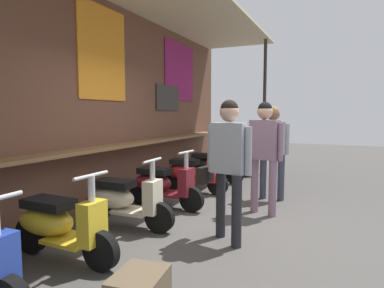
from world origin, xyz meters
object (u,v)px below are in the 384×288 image
at_px(scooter_red, 190,173).
at_px(shopper_browsing, 272,143).
at_px(shopper_with_handbag, 228,156).
at_px(scooter_black, 210,165).
at_px(scooter_yellow, 58,224).
at_px(scooter_cream, 122,199).
at_px(shopper_passing, 264,145).
at_px(scooter_maroon, 161,184).
at_px(scooter_green, 224,160).

bearing_deg(scooter_red, shopper_browsing, 3.75).
bearing_deg(shopper_with_handbag, scooter_black, -145.45).
xyz_separation_m(scooter_yellow, scooter_cream, (1.12, -0.00, 0.00)).
bearing_deg(shopper_browsing, scooter_black, -135.37).
bearing_deg(shopper_passing, scooter_maroon, -68.20).
height_order(scooter_yellow, scooter_cream, same).
bearing_deg(scooter_cream, shopper_browsing, 53.69).
relative_size(shopper_with_handbag, shopper_browsing, 1.02).
bearing_deg(scooter_yellow, scooter_red, 91.14).
distance_m(scooter_black, shopper_passing, 2.58).
bearing_deg(scooter_yellow, shopper_with_handbag, 41.17).
distance_m(shopper_browsing, shopper_passing, 0.94).
bearing_deg(shopper_passing, shopper_with_handbag, 3.24).
bearing_deg(scooter_black, scooter_green, 87.10).
relative_size(scooter_yellow, scooter_cream, 1.00).
height_order(scooter_black, scooter_green, same).
bearing_deg(scooter_maroon, scooter_black, 94.06).
height_order(scooter_red, shopper_with_handbag, shopper_with_handbag).
xyz_separation_m(scooter_cream, scooter_green, (4.31, 0.00, 0.00)).
xyz_separation_m(scooter_yellow, shopper_with_handbag, (1.24, -1.47, 0.67)).
bearing_deg(shopper_passing, scooter_green, -140.50).
height_order(scooter_yellow, shopper_passing, shopper_passing).
xyz_separation_m(scooter_yellow, scooter_black, (4.41, -0.00, 0.00)).
xyz_separation_m(scooter_cream, shopper_with_handbag, (0.12, -1.47, 0.67)).
xyz_separation_m(scooter_maroon, shopper_with_handbag, (-0.96, -1.47, 0.67)).
bearing_deg(scooter_red, scooter_black, 89.58).
distance_m(scooter_maroon, shopper_with_handbag, 1.88).
distance_m(shopper_with_handbag, shopper_browsing, 2.23).
height_order(scooter_yellow, scooter_black, same).
bearing_deg(shopper_with_handbag, scooter_maroon, -113.40).
bearing_deg(shopper_with_handbag, scooter_green, -150.97).
bearing_deg(scooter_green, shopper_with_handbag, -72.78).
xyz_separation_m(scooter_green, shopper_passing, (-2.90, -1.63, 0.69)).
xyz_separation_m(scooter_yellow, shopper_passing, (2.53, -1.63, 0.69)).
relative_size(shopper_with_handbag, shopper_passing, 0.99).
bearing_deg(shopper_with_handbag, scooter_red, -135.47).
bearing_deg(scooter_black, shopper_with_handbag, -68.05).
xyz_separation_m(scooter_yellow, scooter_green, (5.43, -0.00, 0.00)).
distance_m(scooter_maroon, scooter_green, 3.23).
distance_m(scooter_yellow, shopper_browsing, 3.85).
height_order(scooter_green, shopper_browsing, shopper_browsing).
bearing_deg(shopper_browsing, shopper_with_handbag, -16.47).
bearing_deg(scooter_green, scooter_black, -92.12).
xyz_separation_m(scooter_maroon, scooter_green, (3.23, 0.00, 0.00)).
xyz_separation_m(scooter_green, shopper_browsing, (-1.96, -1.56, 0.64)).
bearing_deg(scooter_green, scooter_maroon, -92.12).
height_order(shopper_browsing, shopper_passing, shopper_passing).
bearing_deg(shopper_browsing, scooter_green, -155.62).
distance_m(scooter_green, shopper_browsing, 2.59).
bearing_deg(shopper_browsing, scooter_cream, -47.78).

